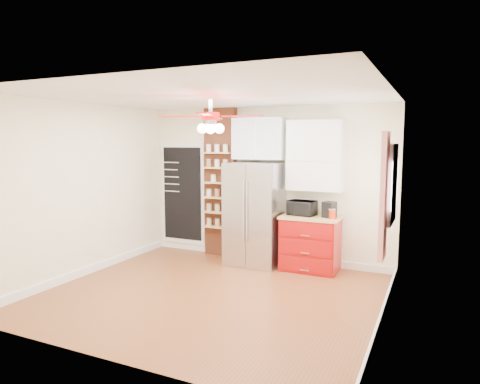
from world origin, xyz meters
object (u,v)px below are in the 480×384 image
at_px(ceiling_fan, 211,117).
at_px(toaster_oven, 302,208).
at_px(red_cabinet, 310,243).
at_px(coffee_maker, 329,210).
at_px(pantry_jar_oats, 214,179).
at_px(canister_left, 332,214).
at_px(fridge, 255,214).

xyz_separation_m(ceiling_fan, toaster_oven, (0.76, 1.68, -1.40)).
height_order(ceiling_fan, toaster_oven, ceiling_fan).
distance_m(red_cabinet, coffee_maker, 0.65).
bearing_deg(pantry_jar_oats, toaster_oven, -3.93).
distance_m(red_cabinet, canister_left, 0.65).
bearing_deg(red_cabinet, pantry_jar_oats, 176.40).
xyz_separation_m(fridge, canister_left, (1.34, -0.06, 0.10)).
xyz_separation_m(red_cabinet, ceiling_fan, (-0.92, -1.68, 1.97)).
bearing_deg(red_cabinet, ceiling_fan, -118.71).
height_order(fridge, canister_left, fridge).
height_order(red_cabinet, canister_left, canister_left).
relative_size(red_cabinet, ceiling_fan, 0.67).
xyz_separation_m(fridge, toaster_oven, (0.81, 0.05, 0.15)).
height_order(red_cabinet, coffee_maker, coffee_maker).
bearing_deg(coffee_maker, fridge, -161.63).
height_order(fridge, toaster_oven, fridge).
height_order(coffee_maker, canister_left, coffee_maker).
bearing_deg(coffee_maker, pantry_jar_oats, -166.92).
bearing_deg(toaster_oven, fridge, -169.36).
xyz_separation_m(fridge, pantry_jar_oats, (-0.88, 0.17, 0.56)).
xyz_separation_m(red_cabinet, pantry_jar_oats, (-1.85, 0.12, 0.98)).
relative_size(toaster_oven, coffee_maker, 1.73).
relative_size(toaster_oven, canister_left, 3.09).
relative_size(ceiling_fan, canister_left, 9.91).
distance_m(fridge, ceiling_fan, 2.25).
bearing_deg(toaster_oven, pantry_jar_oats, -176.80).
xyz_separation_m(fridge, coffee_maker, (1.27, 0.05, 0.15)).
distance_m(red_cabinet, pantry_jar_oats, 2.10).
height_order(ceiling_fan, canister_left, ceiling_fan).
bearing_deg(ceiling_fan, red_cabinet, 61.29).
bearing_deg(pantry_jar_oats, canister_left, -5.84).
bearing_deg(fridge, pantry_jar_oats, 169.33).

